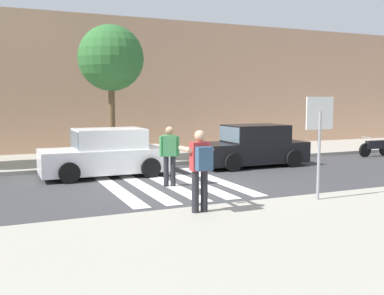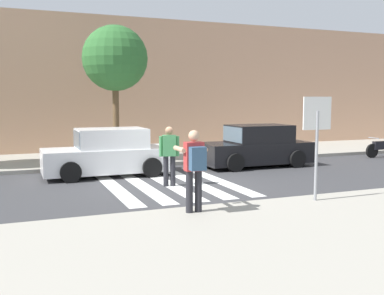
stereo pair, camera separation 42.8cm
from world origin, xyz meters
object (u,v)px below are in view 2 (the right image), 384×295
at_px(parked_car_black, 256,147).
at_px(street_tree_center, 115,59).
at_px(parked_car_white, 108,154).
at_px(motorcycle, 383,148).
at_px(stop_sign, 317,125).
at_px(photographer_with_backpack, 194,164).
at_px(pedestrian_crossing, 169,153).

distance_m(parked_car_black, street_tree_center, 6.26).
xyz_separation_m(parked_car_white, motorcycle, (11.96, 0.30, -0.31)).
distance_m(stop_sign, motorcycle, 10.54).
relative_size(photographer_with_backpack, parked_car_black, 0.42).
distance_m(pedestrian_crossing, street_tree_center, 5.78).
bearing_deg(pedestrian_crossing, motorcycle, 14.45).
bearing_deg(photographer_with_backpack, pedestrian_crossing, 79.36).
relative_size(parked_car_white, parked_car_black, 1.00).
xyz_separation_m(stop_sign, parked_car_white, (-3.66, 6.02, -1.17)).
bearing_deg(parked_car_black, pedestrian_crossing, -150.08).
xyz_separation_m(photographer_with_backpack, street_tree_center, (0.20, 8.47, 2.84)).
relative_size(pedestrian_crossing, street_tree_center, 0.34).
bearing_deg(pedestrian_crossing, photographer_with_backpack, -100.64).
distance_m(photographer_with_backpack, parked_car_black, 7.81).
distance_m(stop_sign, photographer_with_backpack, 3.14).
relative_size(parked_car_black, street_tree_center, 0.80).
height_order(photographer_with_backpack, street_tree_center, street_tree_center).
height_order(photographer_with_backpack, pedestrian_crossing, photographer_with_backpack).
bearing_deg(photographer_with_backpack, stop_sign, 0.22).
bearing_deg(motorcycle, parked_car_black, -177.33).
relative_size(parked_car_white, motorcycle, 2.33).
relative_size(pedestrian_crossing, parked_car_black, 0.42).
bearing_deg(stop_sign, parked_car_black, 72.66).
xyz_separation_m(pedestrian_crossing, parked_car_white, (-1.27, 2.46, -0.25)).
relative_size(photographer_with_backpack, motorcycle, 0.98).
xyz_separation_m(parked_car_black, motorcycle, (6.42, 0.30, -0.31)).
distance_m(photographer_with_backpack, pedestrian_crossing, 3.64).
height_order(parked_car_black, street_tree_center, street_tree_center).
xyz_separation_m(stop_sign, photographer_with_backpack, (-3.06, -0.01, -0.73)).
relative_size(motorcycle, street_tree_center, 0.34).
relative_size(stop_sign, parked_car_white, 0.59).
height_order(parked_car_white, parked_car_black, same).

